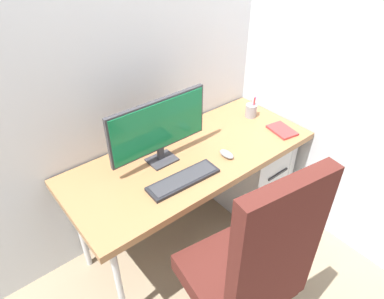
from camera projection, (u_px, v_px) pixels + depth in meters
The scene contains 11 objects.
ground_plane at pixel (192, 234), 2.52m from camera, with size 8.00×8.00×0.00m, color gray.
wall_back at pixel (151, 28), 1.92m from camera, with size 2.98×0.04×2.80m, color silver.
wall_side_right at pixel (323, 24), 1.99m from camera, with size 0.04×2.07×2.80m, color silver.
desk at pixel (192, 161), 2.12m from camera, with size 1.57×0.66×0.73m.
office_chair at pixel (249, 269), 1.59m from camera, with size 0.55×0.58×1.23m.
filing_cabinet at pixel (247, 169), 2.63m from camera, with size 0.39×0.56×0.63m.
monitor at pixel (159, 127), 1.92m from camera, with size 0.63×0.13×0.40m.
keyboard at pixel (183, 180), 1.89m from camera, with size 0.43×0.14×0.02m.
mouse at pixel (227, 154), 2.07m from camera, with size 0.05×0.10×0.04m, color gray.
pen_holder at pixel (251, 110), 2.44m from camera, with size 0.08×0.08×0.15m.
notebook at pixel (282, 130), 2.30m from camera, with size 0.13×0.19×0.02m, color #B23333.
Camera 1 is at (-1.06, -1.30, 1.98)m, focal length 32.21 mm.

